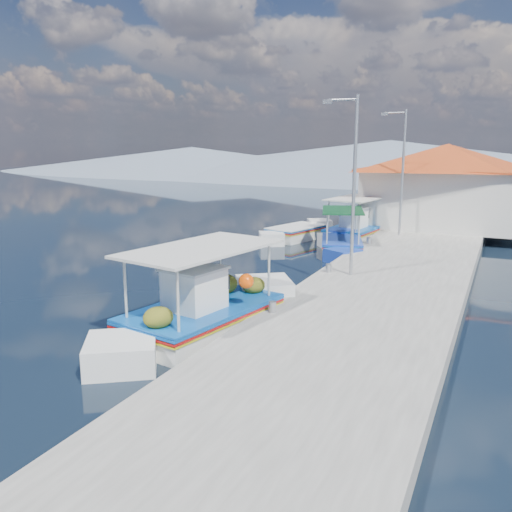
% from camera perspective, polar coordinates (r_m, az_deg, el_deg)
% --- Properties ---
extents(ground, '(160.00, 160.00, 0.00)m').
position_cam_1_polar(ground, '(18.96, -5.26, -3.35)').
color(ground, black).
rests_on(ground, ground).
extents(quay, '(5.00, 44.00, 0.50)m').
position_cam_1_polar(quay, '(22.53, 15.84, -0.63)').
color(quay, '#ADAAA2').
rests_on(quay, ground).
extents(bollards, '(0.20, 17.20, 0.30)m').
position_cam_1_polar(bollards, '(22.14, 10.22, 0.48)').
color(bollards, '#A5A8AD').
rests_on(bollards, quay).
extents(main_caique, '(3.22, 7.73, 2.59)m').
position_cam_1_polar(main_caique, '(14.52, -5.55, -6.12)').
color(main_caique, white).
rests_on(main_caique, ground).
extents(caique_green_canopy, '(2.91, 5.64, 2.21)m').
position_cam_1_polar(caique_green_canopy, '(25.11, 9.13, 1.13)').
color(caique_green_canopy, '#1D3FAE').
rests_on(caique_green_canopy, ground).
extents(caique_blue_hull, '(2.76, 5.63, 1.04)m').
position_cam_1_polar(caique_blue_hull, '(28.27, 4.31, 2.36)').
color(caique_blue_hull, white).
rests_on(caique_blue_hull, ground).
extents(caique_far, '(2.69, 6.91, 2.45)m').
position_cam_1_polar(caique_far, '(28.43, 10.50, 2.60)').
color(caique_far, white).
rests_on(caique_far, ground).
extents(harbor_building, '(10.49, 10.49, 4.40)m').
position_cam_1_polar(harbor_building, '(31.00, 19.41, 7.22)').
color(harbor_building, silver).
rests_on(harbor_building, quay).
extents(lamp_post_near, '(1.21, 0.14, 6.00)m').
position_cam_1_polar(lamp_post_near, '(18.42, 10.10, 8.24)').
color(lamp_post_near, '#A5A8AD').
rests_on(lamp_post_near, quay).
extents(lamp_post_far, '(1.21, 0.14, 6.00)m').
position_cam_1_polar(lamp_post_far, '(27.21, 15.10, 9.18)').
color(lamp_post_far, '#A5A8AD').
rests_on(lamp_post_far, quay).
extents(mountain_ridge, '(171.40, 96.00, 5.50)m').
position_cam_1_polar(mountain_ridge, '(71.88, 23.08, 8.71)').
color(mountain_ridge, slate).
rests_on(mountain_ridge, ground).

